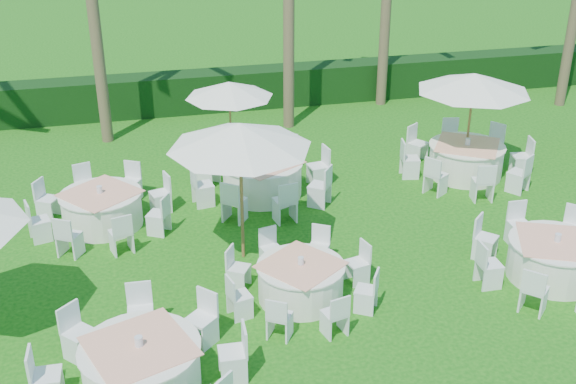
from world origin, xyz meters
name	(u,v)px	position (x,y,z in m)	size (l,w,h in m)	color
ground	(348,324)	(0.00, 0.00, 0.00)	(120.00, 120.00, 0.00)	#10530E
hedge	(232,89)	(0.00, 12.00, 0.60)	(34.00, 1.00, 1.20)	black
banquet_table_a	(142,366)	(-3.57, -0.85, 0.43)	(3.23, 3.23, 0.98)	white
banquet_table_b	(301,280)	(-0.60, 0.98, 0.38)	(2.83, 2.83, 0.87)	white
banquet_table_c	(554,258)	(4.32, 0.54, 0.41)	(3.12, 3.12, 0.95)	white
banquet_table_d	(102,208)	(-4.12, 4.77, 0.41)	(3.10, 3.10, 0.95)	white
banquet_table_e	(262,177)	(-0.39, 5.47, 0.45)	(3.41, 3.41, 1.02)	white
banquet_table_f	(466,159)	(4.84, 5.37, 0.44)	(3.32, 3.32, 1.00)	white
umbrella_b	(240,136)	(-1.36, 2.70, 2.64)	(2.80, 2.80, 2.89)	brown
umbrella_c	(229,89)	(-0.82, 7.35, 2.08)	(2.23, 2.23, 2.28)	brown
umbrella_d	(474,82)	(4.94, 5.61, 2.37)	(2.81, 2.81, 2.59)	brown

